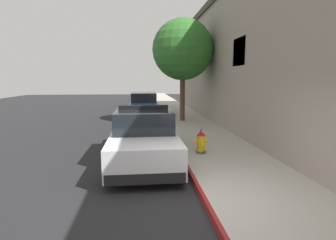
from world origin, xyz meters
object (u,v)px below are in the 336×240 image
fire_hydrant (201,142)px  street_tree (183,50)px  parked_car_silver_ahead (144,105)px  police_cruiser (144,136)px

fire_hydrant → street_tree: bearing=86.1°
parked_car_silver_ahead → fire_hydrant: size_ratio=6.37×
fire_hydrant → police_cruiser: bearing=-179.2°
police_cruiser → fire_hydrant: (1.78, 0.02, -0.23)m
parked_car_silver_ahead → street_tree: bearing=-58.9°
fire_hydrant → street_tree: 7.54m
parked_car_silver_ahead → street_tree: (2.12, -3.51, 3.30)m
fire_hydrant → street_tree: (0.45, 6.65, 3.53)m
parked_car_silver_ahead → police_cruiser: bearing=-90.6°
parked_car_silver_ahead → fire_hydrant: (1.66, -10.16, -0.23)m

